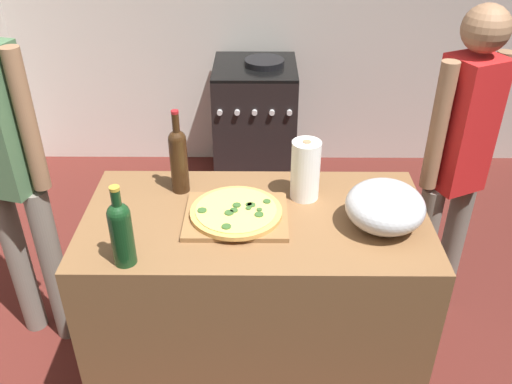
% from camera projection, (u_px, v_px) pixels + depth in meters
% --- Properties ---
extents(ground_plane, '(4.48, 3.54, 0.02)m').
position_uv_depth(ground_plane, '(276.00, 276.00, 3.27)').
color(ground_plane, '#511E19').
extents(counter, '(1.36, 0.71, 0.93)m').
position_uv_depth(counter, '(256.00, 303.00, 2.40)').
color(counter, brown).
rests_on(counter, ground_plane).
extents(cutting_board, '(0.40, 0.32, 0.02)m').
position_uv_depth(cutting_board, '(236.00, 216.00, 2.14)').
color(cutting_board, olive).
rests_on(cutting_board, counter).
extents(pizza, '(0.36, 0.36, 0.03)m').
position_uv_depth(pizza, '(236.00, 212.00, 2.12)').
color(pizza, tan).
rests_on(pizza, cutting_board).
extents(mixing_bowl, '(0.30, 0.30, 0.18)m').
position_uv_depth(mixing_bowl, '(385.00, 207.00, 2.04)').
color(mixing_bowl, '#B2B2B7').
rests_on(mixing_bowl, counter).
extents(paper_towel_roll, '(0.12, 0.12, 0.26)m').
position_uv_depth(paper_towel_roll, '(305.00, 170.00, 2.21)').
color(paper_towel_roll, white).
rests_on(paper_towel_roll, counter).
extents(wine_bottle_clear, '(0.08, 0.08, 0.31)m').
position_uv_depth(wine_bottle_clear, '(121.00, 230.00, 1.84)').
color(wine_bottle_clear, '#143819').
rests_on(wine_bottle_clear, counter).
extents(wine_bottle_amber, '(0.07, 0.07, 0.36)m').
position_uv_depth(wine_bottle_amber, '(179.00, 158.00, 2.23)').
color(wine_bottle_amber, '#331E0F').
rests_on(wine_bottle_amber, counter).
extents(stove, '(0.57, 0.62, 0.94)m').
position_uv_depth(stove, '(255.00, 125.00, 3.97)').
color(stove, black).
rests_on(stove, ground_plane).
extents(person_in_stripes, '(0.37, 0.25, 1.75)m').
position_uv_depth(person_in_stripes, '(7.00, 160.00, 2.36)').
color(person_in_stripes, slate).
rests_on(person_in_stripes, ground_plane).
extents(person_in_red, '(0.35, 0.27, 1.65)m').
position_uv_depth(person_in_red, '(457.00, 161.00, 2.50)').
color(person_in_red, slate).
rests_on(person_in_red, ground_plane).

